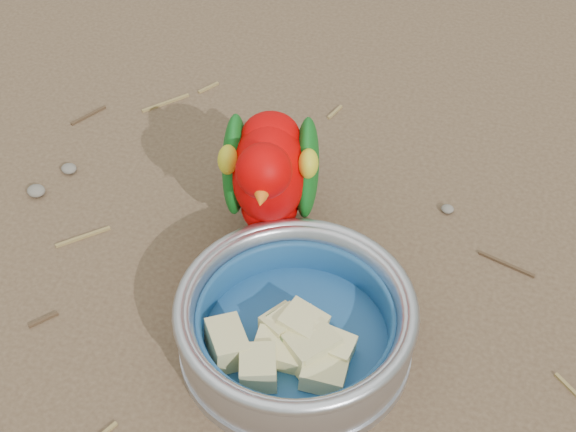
% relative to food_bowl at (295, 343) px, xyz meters
% --- Properties ---
extents(ground, '(60.00, 60.00, 0.00)m').
position_rel_food_bowl_xyz_m(ground, '(-0.04, -0.06, -0.01)').
color(ground, brown).
extents(food_bowl, '(0.20, 0.20, 0.02)m').
position_rel_food_bowl_xyz_m(food_bowl, '(0.00, 0.00, 0.00)').
color(food_bowl, '#B2B2BA').
rests_on(food_bowl, ground).
extents(bowl_wall, '(0.20, 0.20, 0.04)m').
position_rel_food_bowl_xyz_m(bowl_wall, '(0.00, 0.00, 0.03)').
color(bowl_wall, '#B2B2BA').
rests_on(bowl_wall, food_bowl).
extents(fruit_wedges, '(0.12, 0.12, 0.03)m').
position_rel_food_bowl_xyz_m(fruit_wedges, '(0.00, -0.00, 0.02)').
color(fruit_wedges, '#DACE89').
rests_on(fruit_wedges, food_bowl).
extents(lory_parrot, '(0.12, 0.20, 0.15)m').
position_rel_food_bowl_xyz_m(lory_parrot, '(-0.06, 0.12, 0.07)').
color(lory_parrot, '#C70000').
rests_on(lory_parrot, ground).
extents(ground_debris, '(0.90, 0.80, 0.01)m').
position_rel_food_bowl_xyz_m(ground_debris, '(-0.02, 0.02, -0.01)').
color(ground_debris, olive).
rests_on(ground_debris, ground).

